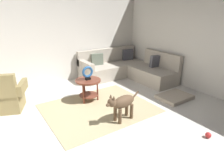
# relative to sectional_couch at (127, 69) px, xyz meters

# --- Properties ---
(ground_plane) EXTENTS (6.00, 6.00, 0.10)m
(ground_plane) POSITION_rel_sectional_couch_xyz_m (-1.99, -2.01, -0.34)
(ground_plane) COLOR silver
(wall_back) EXTENTS (6.00, 0.12, 2.70)m
(wall_back) POSITION_rel_sectional_couch_xyz_m (-1.99, 0.93, 1.06)
(wall_back) COLOR silver
(wall_back) RESTS_ON ground_plane
(wall_right) EXTENTS (0.12, 6.00, 2.70)m
(wall_right) POSITION_rel_sectional_couch_xyz_m (0.95, -2.01, 1.06)
(wall_right) COLOR silver
(wall_right) RESTS_ON ground_plane
(area_rug) EXTENTS (2.30, 1.90, 0.01)m
(area_rug) POSITION_rel_sectional_couch_xyz_m (-1.84, -1.31, -0.29)
(area_rug) COLOR tan
(area_rug) RESTS_ON ground_plane
(sectional_couch) EXTENTS (2.20, 2.25, 0.88)m
(sectional_couch) POSITION_rel_sectional_couch_xyz_m (0.00, 0.00, 0.00)
(sectional_couch) COLOR #B2A899
(sectional_couch) RESTS_ON ground_plane
(armchair) EXTENTS (0.97, 0.86, 0.88)m
(armchair) POSITION_rel_sectional_couch_xyz_m (-3.53, -0.29, 0.03)
(armchair) COLOR olive
(armchair) RESTS_ON ground_plane
(side_table) EXTENTS (0.60, 0.60, 0.54)m
(side_table) POSITION_rel_sectional_couch_xyz_m (-1.83, -0.84, 0.12)
(side_table) COLOR brown
(side_table) RESTS_ON ground_plane
(torus_sculpture) EXTENTS (0.28, 0.08, 0.33)m
(torus_sculpture) POSITION_rel_sectional_couch_xyz_m (-1.83, -0.84, 0.42)
(torus_sculpture) COLOR black
(torus_sculpture) RESTS_ON side_table
(dog_bed_mat) EXTENTS (0.80, 0.60, 0.09)m
(dog_bed_mat) POSITION_rel_sectional_couch_xyz_m (-0.01, -1.93, -0.25)
(dog_bed_mat) COLOR #B2A38E
(dog_bed_mat) RESTS_ON ground_plane
(dog) EXTENTS (0.85, 0.27, 0.63)m
(dog) POSITION_rel_sectional_couch_xyz_m (-1.72, -2.02, 0.09)
(dog) COLOR brown
(dog) RESTS_ON ground_plane
(dog_toy_ball) EXTENTS (0.10, 0.10, 0.10)m
(dog_toy_ball) POSITION_rel_sectional_couch_xyz_m (-0.82, -3.31, -0.24)
(dog_toy_ball) COLOR red
(dog_toy_ball) RESTS_ON ground_plane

